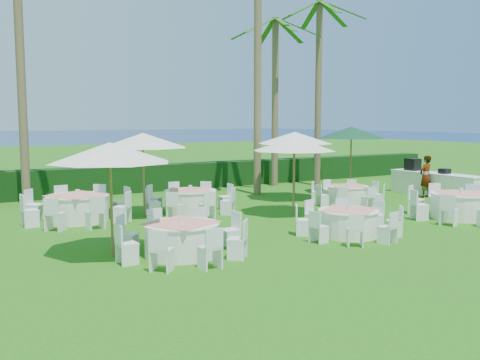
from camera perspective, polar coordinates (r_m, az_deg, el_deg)
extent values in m
plane|color=#225E10|center=(14.61, 8.05, -6.46)|extent=(120.00, 120.00, 0.00)
cube|color=black|center=(24.92, -9.30, 0.25)|extent=(34.00, 1.00, 1.20)
cylinder|color=white|center=(12.95, -6.26, -6.37)|extent=(1.75, 1.75, 0.76)
cylinder|color=white|center=(12.87, -6.28, -4.68)|extent=(1.83, 1.83, 0.03)
cube|color=#E58E7A|center=(12.86, -6.29, -4.57)|extent=(1.88, 1.88, 0.01)
cylinder|color=silver|center=(12.85, -6.29, -4.20)|extent=(0.12, 0.12, 0.16)
cube|color=white|center=(13.59, -1.08, -5.40)|extent=(0.45, 0.45, 0.91)
cube|color=white|center=(14.21, -4.54, -4.90)|extent=(0.60, 0.60, 0.91)
cube|color=white|center=(14.14, -8.78, -5.01)|extent=(0.45, 0.45, 0.91)
cube|color=white|center=(13.41, -11.86, -5.69)|extent=(0.60, 0.60, 0.91)
cube|color=white|center=(12.39, -11.97, -6.70)|extent=(0.45, 0.45, 0.91)
cube|color=white|center=(11.67, -8.38, -7.44)|extent=(0.60, 0.60, 0.91)
cube|color=white|center=(11.75, -3.23, -7.28)|extent=(0.45, 0.45, 0.91)
cube|color=white|center=(12.58, -0.29, -6.36)|extent=(0.60, 0.60, 0.91)
cylinder|color=white|center=(15.34, 11.47, -4.55)|extent=(1.63, 1.63, 0.71)
cylinder|color=white|center=(15.28, 11.50, -3.22)|extent=(1.70, 1.70, 0.03)
cube|color=#E58E7A|center=(15.28, 11.50, -3.12)|extent=(1.82, 1.82, 0.01)
cylinder|color=silver|center=(15.26, 11.51, -2.81)|extent=(0.11, 0.11, 0.15)
cube|color=white|center=(16.35, 14.18, -3.70)|extent=(0.46, 0.46, 0.85)
cube|color=white|center=(16.57, 10.88, -3.48)|extent=(0.55, 0.55, 0.85)
cube|color=white|center=(16.12, 7.87, -3.71)|extent=(0.46, 0.46, 0.85)
cube|color=white|center=(15.21, 6.71, -4.29)|extent=(0.55, 0.55, 0.85)
cube|color=white|center=(14.35, 8.39, -4.96)|extent=(0.46, 0.46, 0.85)
cube|color=white|center=(14.10, 12.18, -5.25)|extent=(0.55, 0.55, 0.85)
cube|color=white|center=(14.61, 15.46, -4.92)|extent=(0.46, 0.46, 0.85)
cube|color=white|center=(15.56, 16.14, -4.27)|extent=(0.55, 0.55, 0.85)
cylinder|color=white|center=(19.11, 22.45, -2.61)|extent=(1.86, 1.86, 0.81)
cylinder|color=white|center=(19.06, 22.50, -1.38)|extent=(1.94, 1.94, 0.03)
cube|color=#E58E7A|center=(19.05, 22.50, -1.30)|extent=(2.12, 2.12, 0.01)
cylinder|color=silver|center=(19.04, 22.51, -1.05)|extent=(0.13, 0.13, 0.17)
cube|color=white|center=(20.51, 23.38, -1.84)|extent=(0.60, 0.60, 0.97)
cube|color=white|center=(20.33, 20.30, -1.78)|extent=(0.58, 0.58, 0.97)
cube|color=white|center=(19.47, 18.29, -2.05)|extent=(0.60, 0.60, 0.97)
cube|color=white|center=(18.38, 18.61, -2.55)|extent=(0.58, 0.58, 0.97)
cube|color=white|center=(17.70, 21.39, -2.98)|extent=(0.60, 0.60, 0.97)
cylinder|color=white|center=(17.91, -16.89, -2.94)|extent=(1.90, 1.90, 0.83)
cylinder|color=white|center=(17.85, -16.93, -1.60)|extent=(1.98, 1.98, 0.03)
cube|color=#E58E7A|center=(17.84, -16.94, -1.52)|extent=(2.08, 2.08, 0.01)
cylinder|color=silver|center=(17.83, -16.94, -1.25)|extent=(0.13, 0.13, 0.18)
cube|color=white|center=(18.42, -12.52, -2.30)|extent=(0.51, 0.51, 0.99)
cube|color=white|center=(19.23, -14.96, -2.01)|extent=(0.65, 0.65, 0.99)
cube|color=white|center=(19.29, -18.34, -2.09)|extent=(0.51, 0.51, 0.99)
cube|color=white|center=(18.59, -21.03, -2.50)|extent=(0.65, 0.65, 0.99)
cube|color=white|center=(17.48, -21.51, -3.07)|extent=(0.51, 0.51, 0.99)
cube|color=white|center=(16.59, -19.14, -3.46)|extent=(0.65, 0.65, 0.99)
cube|color=white|center=(16.51, -15.20, -3.37)|extent=(0.51, 0.51, 0.99)
cube|color=white|center=(17.30, -12.46, -2.86)|extent=(0.65, 0.65, 0.99)
cylinder|color=white|center=(18.86, -5.31, -2.33)|extent=(1.77, 1.77, 0.77)
cylinder|color=white|center=(18.80, -5.32, -1.14)|extent=(1.84, 1.84, 0.03)
cube|color=#E58E7A|center=(18.80, -5.32, -1.06)|extent=(1.89, 1.89, 0.01)
cylinder|color=silver|center=(18.79, -5.32, -0.81)|extent=(0.12, 0.12, 0.16)
cube|color=white|center=(20.12, -3.85, -1.54)|extent=(0.61, 0.61, 0.92)
cube|color=white|center=(20.11, -6.86, -1.58)|extent=(0.44, 0.44, 0.92)
cube|color=white|center=(19.40, -9.10, -1.91)|extent=(0.61, 0.61, 0.92)
cube|color=white|center=(18.35, -9.28, -2.38)|extent=(0.44, 0.44, 0.92)
cube|color=white|center=(17.59, -6.98, -2.73)|extent=(0.61, 0.61, 0.92)
cube|color=white|center=(17.60, -3.54, -2.68)|extent=(0.44, 0.44, 0.92)
cube|color=white|center=(18.38, -1.31, -2.28)|extent=(0.61, 0.61, 0.92)
cube|color=white|center=(19.42, -1.56, -1.82)|extent=(0.44, 0.44, 0.92)
cylinder|color=white|center=(21.21, 11.41, -1.59)|extent=(1.54, 1.54, 0.67)
cylinder|color=white|center=(21.17, 11.43, -0.67)|extent=(1.60, 1.60, 0.03)
cube|color=#E58E7A|center=(21.16, 11.43, -0.60)|extent=(1.66, 1.66, 0.01)
cylinder|color=silver|center=(21.15, 11.43, -0.37)|extent=(0.11, 0.11, 0.14)
cube|color=white|center=(22.39, 11.79, -1.01)|extent=(0.53, 0.53, 0.80)
cube|color=white|center=(22.15, 9.50, -1.04)|extent=(0.40, 0.40, 0.80)
cube|color=white|center=(21.38, 8.21, -1.28)|extent=(0.53, 0.53, 0.80)
cube|color=white|center=(20.49, 8.76, -1.63)|extent=(0.40, 0.40, 0.80)
cube|color=white|center=(20.02, 10.99, -1.86)|extent=(0.53, 0.53, 0.80)
cube|color=white|center=(20.28, 13.50, -1.81)|extent=(0.40, 0.40, 0.80)
cube|color=white|center=(21.09, 14.65, -1.53)|extent=(0.53, 0.53, 0.80)
cube|color=white|center=(21.96, 13.88, -1.20)|extent=(0.40, 0.40, 0.80)
cylinder|color=brown|center=(12.91, -13.56, -2.36)|extent=(0.06, 0.06, 2.62)
cone|color=white|center=(12.79, -13.70, 2.87)|extent=(2.89, 2.89, 0.47)
sphere|color=brown|center=(12.78, -13.72, 3.60)|extent=(0.10, 0.10, 0.10)
cylinder|color=brown|center=(18.22, 5.74, 0.21)|extent=(0.06, 0.06, 2.56)
cone|color=white|center=(18.13, 5.78, 3.83)|extent=(2.81, 2.81, 0.46)
sphere|color=brown|center=(18.13, 5.78, 4.33)|extent=(0.10, 0.10, 0.10)
cylinder|color=brown|center=(18.16, -10.23, 0.35)|extent=(0.06, 0.06, 2.71)
cone|color=white|center=(18.08, -10.31, 4.19)|extent=(3.00, 3.00, 0.49)
sphere|color=brown|center=(18.07, -10.32, 4.72)|extent=(0.11, 0.11, 0.11)
cylinder|color=brown|center=(21.80, 5.83, 1.35)|extent=(0.06, 0.06, 2.66)
cone|color=white|center=(21.73, 5.86, 4.50)|extent=(3.02, 3.02, 0.48)
sphere|color=brown|center=(21.72, 5.87, 4.93)|extent=(0.11, 0.11, 0.11)
cylinder|color=brown|center=(23.94, 11.73, 1.92)|extent=(0.07, 0.07, 2.84)
cone|color=#103C25|center=(23.88, 11.80, 4.98)|extent=(2.92, 2.92, 0.51)
sphere|color=brown|center=(23.87, 11.81, 5.41)|extent=(0.11, 0.11, 0.11)
cube|color=white|center=(24.29, 20.14, -0.50)|extent=(0.87, 4.28, 0.96)
cube|color=white|center=(24.24, 20.18, 0.67)|extent=(0.92, 4.33, 0.04)
cube|color=black|center=(25.04, 17.94, 1.59)|extent=(0.48, 0.59, 0.53)
cube|color=black|center=(23.96, 20.99, 0.89)|extent=(0.38, 0.38, 0.21)
imported|color=gray|center=(23.69, 19.18, 0.35)|extent=(0.69, 0.49, 1.77)
cylinder|color=brown|center=(21.48, -22.29, 9.66)|extent=(0.32, 0.32, 9.27)
cylinder|color=brown|center=(23.20, 1.89, 11.22)|extent=(0.32, 0.32, 10.37)
cylinder|color=brown|center=(26.44, 3.75, 8.20)|extent=(0.32, 0.32, 8.15)
cube|color=#1E5515|center=(27.66, 5.24, 15.58)|extent=(2.18, 0.97, 1.00)
cube|color=#1E5515|center=(27.80, 2.91, 15.55)|extent=(0.71, 2.22, 1.00)
cube|color=#1E5515|center=(26.96, 1.41, 15.85)|extent=(1.84, 1.67, 1.00)
cube|color=#1E5515|center=(25.94, 2.29, 16.21)|extent=(2.18, 0.97, 1.00)
cube|color=#1E5515|center=(25.80, 4.79, 16.25)|extent=(0.71, 2.22, 1.00)
cube|color=#1E5515|center=(26.68, 6.24, 15.91)|extent=(1.84, 1.67, 1.00)
cylinder|color=brown|center=(26.75, 8.35, 9.00)|extent=(0.32, 0.32, 8.96)
cube|color=#1E5515|center=(28.09, 9.90, 17.05)|extent=(2.20, 0.82, 1.00)
cube|color=#1E5515|center=(28.22, 7.58, 17.04)|extent=(0.86, 2.20, 1.00)
cube|color=#1E5515|center=(27.38, 6.11, 17.39)|extent=(1.74, 1.77, 1.00)
cube|color=#1E5515|center=(26.37, 7.00, 17.80)|extent=(2.20, 0.82, 1.00)
cube|color=#1E5515|center=(26.24, 9.48, 17.82)|extent=(0.86, 2.20, 1.00)
cube|color=#1E5515|center=(27.12, 10.91, 17.42)|extent=(1.74, 1.77, 1.00)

